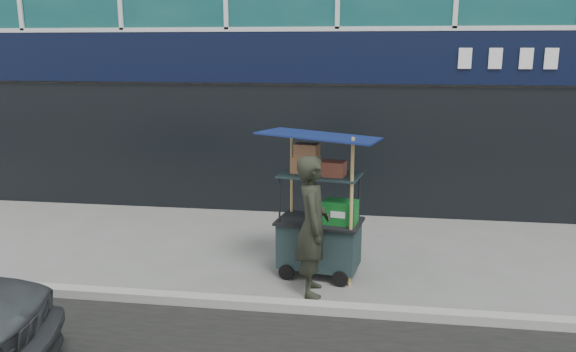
# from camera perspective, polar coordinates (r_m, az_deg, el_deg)

# --- Properties ---
(ground) EXTENTS (80.00, 80.00, 0.00)m
(ground) POSITION_cam_1_polar(r_m,az_deg,el_deg) (7.06, 2.54, -12.93)
(ground) COLOR slate
(ground) RESTS_ON ground
(curb) EXTENTS (80.00, 0.18, 0.12)m
(curb) POSITION_cam_1_polar(r_m,az_deg,el_deg) (6.86, 2.38, -13.20)
(curb) COLOR gray
(curb) RESTS_ON ground
(vendor_cart) EXTENTS (1.65, 1.30, 2.03)m
(vendor_cart) POSITION_cam_1_polar(r_m,az_deg,el_deg) (7.69, 3.32, -5.03)
(vendor_cart) COLOR black
(vendor_cart) RESTS_ON ground
(vendor_man) EXTENTS (0.51, 0.70, 1.79)m
(vendor_man) POSITION_cam_1_polar(r_m,az_deg,el_deg) (7.06, 2.52, -5.09)
(vendor_man) COLOR black
(vendor_man) RESTS_ON ground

